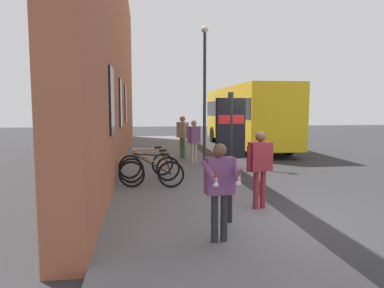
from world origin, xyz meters
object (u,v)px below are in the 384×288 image
at_px(bicycle_end_of_row, 152,173).
at_px(pedestrian_crossing_street, 194,137).
at_px(pedestrian_by_facade, 260,162).
at_px(street_lamp, 205,82).
at_px(bicycle_far_end, 147,165).
at_px(pedestrian_near_bus, 183,133).
at_px(bicycle_nearest_sign, 150,169).
at_px(tourist_with_hotdogs, 220,182).
at_px(city_bus, 245,114).
at_px(transit_info_sign, 230,137).

xyz_separation_m(bicycle_end_of_row, pedestrian_crossing_street, (3.95, -1.72, 0.62)).
distance_m(pedestrian_by_facade, street_lamp, 7.17).
bearing_deg(bicycle_far_end, pedestrian_near_bus, -21.60).
bearing_deg(bicycle_nearest_sign, street_lamp, -30.43).
distance_m(bicycle_nearest_sign, tourist_with_hotdogs, 4.87).
relative_size(city_bus, pedestrian_crossing_street, 6.37).
height_order(city_bus, street_lamp, street_lamp).
xyz_separation_m(bicycle_nearest_sign, city_bus, (9.28, -5.55, 1.41)).
height_order(city_bus, tourist_with_hotdogs, city_bus).
relative_size(bicycle_nearest_sign, pedestrian_near_bus, 0.99).
bearing_deg(pedestrian_by_facade, bicycle_nearest_sign, 36.49).
xyz_separation_m(pedestrian_crossing_street, street_lamp, (0.62, -0.52, 2.13)).
bearing_deg(pedestrian_crossing_street, transit_info_sign, 177.11).
bearing_deg(city_bus, pedestrian_near_bus, 138.62).
distance_m(bicycle_end_of_row, tourist_with_hotdogs, 4.16).
bearing_deg(street_lamp, pedestrian_by_facade, 179.78).
bearing_deg(city_bus, bicycle_far_end, 146.60).
relative_size(pedestrian_near_bus, tourist_with_hotdogs, 1.13).
relative_size(pedestrian_crossing_street, tourist_with_hotdogs, 1.05).
height_order(city_bus, pedestrian_crossing_street, city_bus).
bearing_deg(pedestrian_by_facade, city_bus, -15.14).
relative_size(pedestrian_crossing_street, pedestrian_by_facade, 1.01).
xyz_separation_m(bicycle_end_of_row, transit_info_sign, (-3.08, -1.36, 1.21)).
bearing_deg(tourist_with_hotdogs, bicycle_far_end, 11.07).
distance_m(bicycle_end_of_row, bicycle_far_end, 1.47).
distance_m(bicycle_nearest_sign, pedestrian_by_facade, 3.79).
bearing_deg(street_lamp, tourist_with_hotdogs, 171.60).
height_order(bicycle_far_end, pedestrian_by_facade, pedestrian_by_facade).
xyz_separation_m(transit_info_sign, pedestrian_near_bus, (8.45, -0.08, -0.51)).
bearing_deg(pedestrian_near_bus, city_bus, -41.38).
height_order(bicycle_end_of_row, bicycle_nearest_sign, same).
distance_m(transit_info_sign, city_bus, 13.74).
xyz_separation_m(pedestrian_crossing_street, tourist_with_hotdogs, (-7.96, 0.75, -0.04)).
distance_m(bicycle_nearest_sign, pedestrian_crossing_street, 3.71).
height_order(bicycle_nearest_sign, street_lamp, street_lamp).
height_order(bicycle_end_of_row, bicycle_far_end, same).
relative_size(bicycle_far_end, pedestrian_near_bus, 0.95).
xyz_separation_m(city_bus, pedestrian_by_facade, (-12.29, 3.33, -0.80)).
distance_m(transit_info_sign, pedestrian_crossing_street, 7.06).
height_order(pedestrian_by_facade, street_lamp, street_lamp).
xyz_separation_m(bicycle_far_end, city_bus, (8.55, -5.64, 1.41)).
bearing_deg(bicycle_end_of_row, bicycle_nearest_sign, 1.47).
height_order(bicycle_nearest_sign, tourist_with_hotdogs, tourist_with_hotdogs).
bearing_deg(transit_info_sign, bicycle_far_end, 17.87).
distance_m(pedestrian_near_bus, street_lamp, 2.34).
relative_size(pedestrian_by_facade, street_lamp, 0.31).
distance_m(pedestrian_crossing_street, tourist_with_hotdogs, 7.99).
xyz_separation_m(bicycle_far_end, street_lamp, (3.10, -2.34, 2.75)).
bearing_deg(bicycle_far_end, city_bus, -33.40).
xyz_separation_m(pedestrian_near_bus, tourist_with_hotdogs, (-9.38, 0.48, -0.11)).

